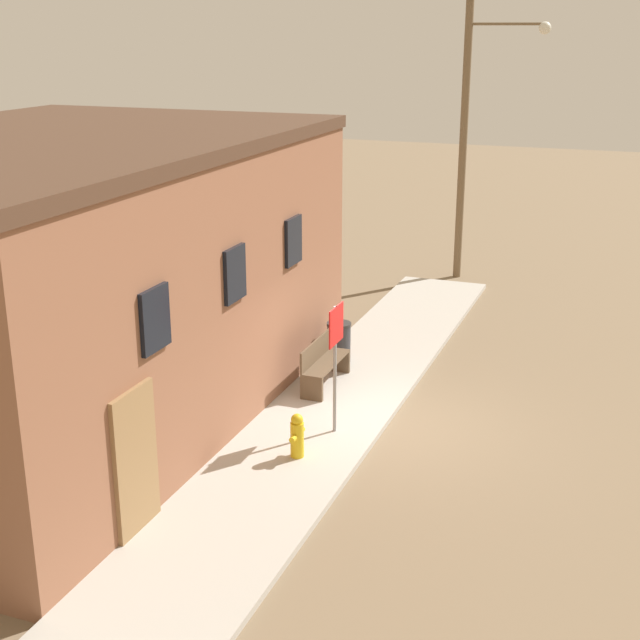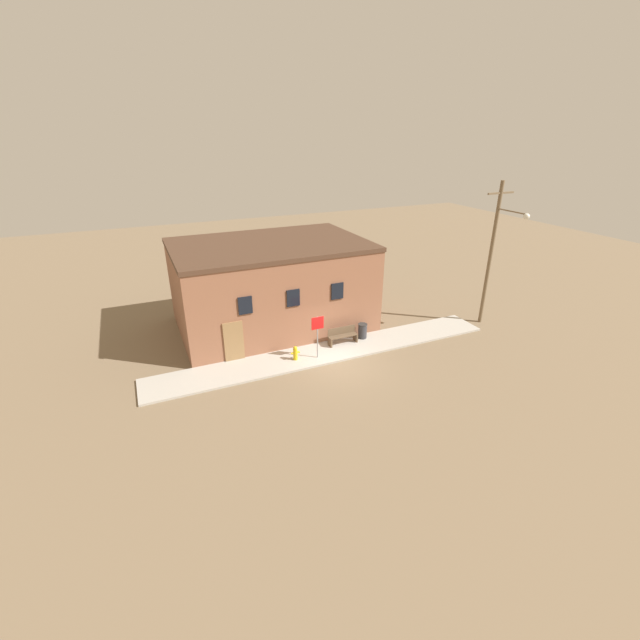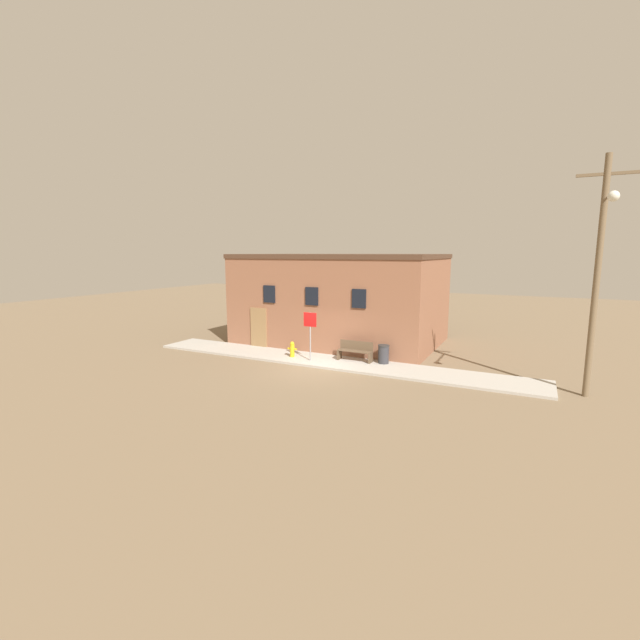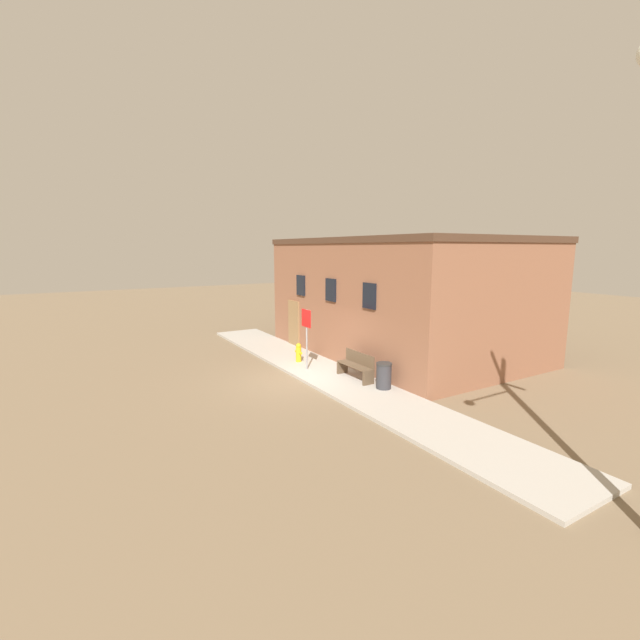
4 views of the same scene
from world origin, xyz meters
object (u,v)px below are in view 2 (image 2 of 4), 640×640
fire_hydrant (295,353)px  utility_pole (494,250)px  trash_bin (362,331)px  bench (342,336)px  stop_sign (318,330)px

fire_hydrant → utility_pole: (12.19, -0.15, 4.10)m
trash_bin → utility_pole: (7.85, -0.97, 4.05)m
bench → utility_pole: bearing=-5.2°
stop_sign → bench: (1.89, 0.93, -1.13)m
stop_sign → trash_bin: stop_sign is taller
fire_hydrant → trash_bin: trash_bin is taller
stop_sign → utility_pole: (11.07, 0.10, 2.89)m
trash_bin → utility_pole: bearing=-7.1°
bench → trash_bin: 1.34m
stop_sign → bench: stop_sign is taller
fire_hydrant → bench: bench is taller
stop_sign → utility_pole: size_ratio=0.27×
stop_sign → trash_bin: bearing=18.4°
bench → trash_bin: size_ratio=1.93×
stop_sign → trash_bin: 3.59m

